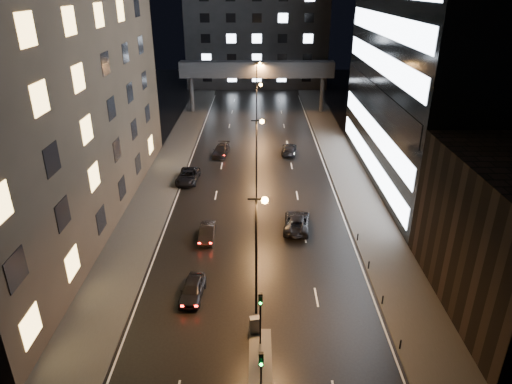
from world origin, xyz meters
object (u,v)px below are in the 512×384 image
car_away_c (188,176)px  car_toward_a (297,222)px  car_away_a (193,289)px  car_toward_b (289,149)px  car_away_d (221,150)px  car_away_b (207,233)px  utility_cabinet (255,325)px

car_away_c → car_toward_a: (13.28, -12.51, 0.01)m
car_away_a → car_toward_b: car_toward_b is taller
car_away_c → car_toward_a: size_ratio=0.99×
car_away_d → car_toward_b: bearing=12.2°
car_away_b → car_away_d: 24.86m
car_away_a → car_toward_a: size_ratio=0.77×
car_away_c → utility_cabinet: car_away_c is taller
car_away_c → car_away_d: size_ratio=1.08×
car_away_a → utility_cabinet: (5.16, -4.33, 0.06)m
car_away_a → car_away_b: (0.25, 9.52, -0.06)m
car_toward_a → utility_cabinet: size_ratio=4.29×
car_away_d → utility_cabinet: (5.30, -38.71, 0.06)m
car_away_a → car_away_d: 34.38m
car_away_a → utility_cabinet: 6.74m
car_away_a → car_toward_b: size_ratio=0.84×
car_away_a → car_away_c: size_ratio=0.78×
car_toward_b → utility_cabinet: (-5.07, -39.54, 0.05)m
car_away_b → car_toward_a: bearing=12.3°
car_away_d → car_away_c: bearing=-101.8°
car_toward_a → utility_cabinet: 16.61m
car_away_c → car_away_b: bearing=-71.7°
car_toward_a → car_away_b: bearing=19.8°
car_away_a → car_toward_a: (9.54, 11.69, 0.04)m
car_away_d → car_toward_a: bearing=-59.3°
car_away_b → car_away_c: (-3.99, 14.69, 0.09)m
car_away_d → car_away_a: bearing=-82.1°
car_away_a → utility_cabinet: bearing=-35.8°
car_away_a → car_away_c: bearing=102.9°
car_away_c → utility_cabinet: (8.90, -28.53, 0.03)m
car_away_b → car_away_a: bearing=-92.3°
car_away_d → car_toward_b: car_toward_b is taller
car_toward_b → utility_cabinet: size_ratio=3.96×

